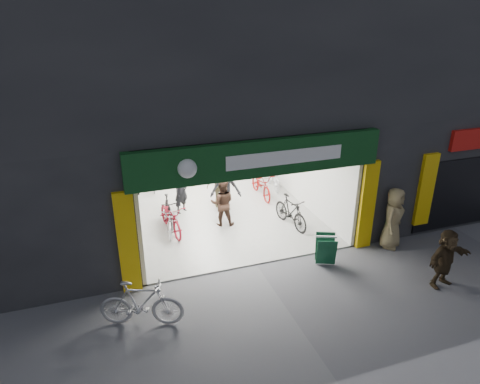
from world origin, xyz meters
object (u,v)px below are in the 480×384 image
bike_right_front (291,212)px  sandwich_board (326,249)px  pedestrian_near (393,218)px  parked_bike (141,303)px  bike_left_front (171,218)px

bike_right_front → sandwich_board: bike_right_front is taller
pedestrian_near → sandwich_board: size_ratio=2.26×
bike_right_front → parked_bike: 5.87m
sandwich_board → pedestrian_near: bearing=27.7°
bike_left_front → pedestrian_near: size_ratio=0.95×
bike_right_front → bike_left_front: bearing=156.7°
bike_left_front → sandwich_board: (3.58, -3.14, -0.01)m
bike_right_front → sandwich_board: (-0.02, -2.24, -0.07)m
bike_left_front → pedestrian_near: pedestrian_near is taller
bike_left_front → sandwich_board: size_ratio=2.15×
pedestrian_near → sandwich_board: (-2.21, -0.20, -0.46)m
bike_right_front → sandwich_board: 2.24m
bike_left_front → parked_bike: size_ratio=0.95×
bike_left_front → sandwich_board: 4.76m
pedestrian_near → sandwich_board: bearing=146.0°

